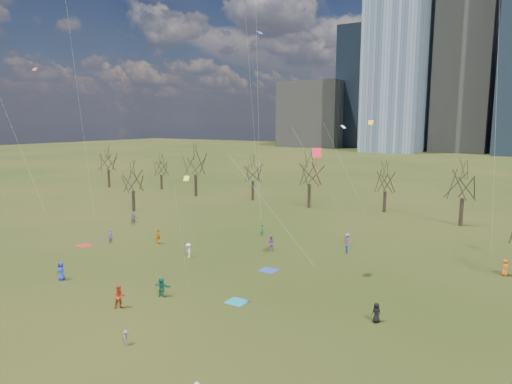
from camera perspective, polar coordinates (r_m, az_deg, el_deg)
The scene contains 21 objects.
ground at distance 41.90m, azimuth -8.98°, elevation -11.69°, with size 500.00×500.00×0.00m, color black.
downtown_skyline at distance 242.88m, azimuth 26.15°, elevation 13.79°, with size 212.50×78.00×118.00m.
bare_tree_row at distance 72.02m, azimuth 10.72°, elevation 1.94°, with size 113.04×29.80×9.50m.
blanket_teal at distance 38.36m, azimuth -2.42°, elevation -13.55°, with size 1.60×1.50×0.03m, color teal.
blanket_navy at distance 45.79m, azimuth 1.58°, elevation -9.75°, with size 1.60×1.50×0.03m, color #2441A8.
blanket_crimson at distance 58.18m, azimuth -20.64°, elevation -6.26°, with size 1.60×1.50×0.03m, color #B02323.
person_0 at distance 46.57m, azimuth -23.19°, elevation -9.07°, with size 0.85×0.55×1.73m, color #2938B2.
person_2 at distance 38.34m, azimuth -16.70°, elevation -12.46°, with size 0.92×0.71×1.88m, color #C03C1B.
person_3 at distance 32.73m, azimuth -15.97°, elevation -17.08°, with size 0.67×0.38×1.03m, color slate.
person_4 at distance 56.20m, azimuth -12.10°, elevation -5.47°, with size 1.05×0.44×1.79m, color orange.
person_5 at distance 39.90m, azimuth -11.71°, elevation -11.52°, with size 1.61×0.51×1.73m, color #186F54.
person_6 at distance 35.66m, azimuth 14.81°, elevation -14.37°, with size 0.74×0.48×1.51m, color black.
person_7 at distance 58.12m, azimuth -17.77°, elevation -5.30°, with size 0.60×0.39×1.64m, color #6E478F.
person_8 at distance 51.96m, azimuth 11.21°, elevation -7.06°, with size 0.51×0.40×1.04m, color #284BAF.
person_9 at distance 50.19m, azimuth -8.46°, elevation -7.24°, with size 1.02×0.58×1.57m, color white.
person_11 at distance 67.41m, azimuth -15.09°, elevation -3.17°, with size 1.68×0.54×1.81m, color slate.
person_12 at distance 50.06m, azimuth 28.69°, elevation -8.29°, with size 0.79×0.51×1.61m, color orange.
person_13 at distance 58.68m, azimuth 0.81°, elevation -4.79°, with size 0.55×0.36×1.52m, color #1B7D3A.
person_14 at distance 52.38m, azimuth 1.90°, elevation -6.40°, with size 0.81×0.63×1.67m, color #8C4C99.
person_15 at distance 54.81m, azimuth 11.37°, elevation -5.92°, with size 1.03×0.59×1.59m, color #8C4C99.
kites_airborne at distance 52.95m, azimuth 3.20°, elevation 8.74°, with size 74.03×41.72×34.04m.
Camera 1 is at (26.08, -29.32, 14.68)m, focal length 32.00 mm.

